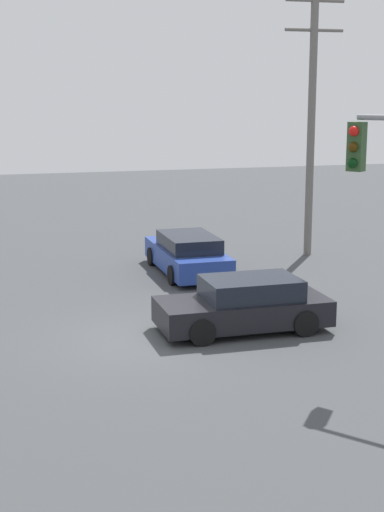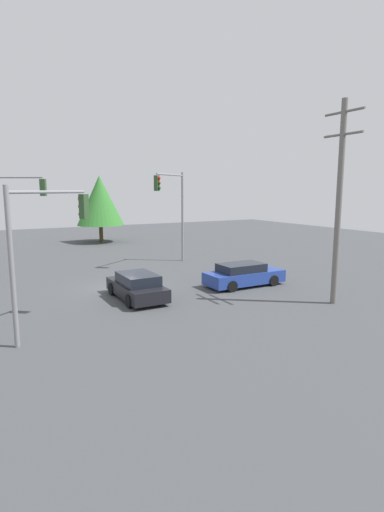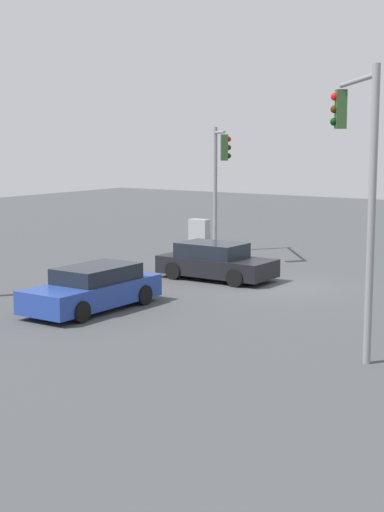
{
  "view_description": "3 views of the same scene",
  "coord_description": "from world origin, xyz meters",
  "views": [
    {
      "loc": [
        4.05,
        18.06,
        6.05
      ],
      "look_at": [
        -1.62,
        -1.73,
        1.66
      ],
      "focal_mm": 55.0,
      "sensor_mm": 36.0,
      "label": 1
    },
    {
      "loc": [
        -21.33,
        7.08,
        5.54
      ],
      "look_at": [
        -2.45,
        -3.35,
        1.97
      ],
      "focal_mm": 28.0,
      "sensor_mm": 36.0,
      "label": 2
    },
    {
      "loc": [
        12.97,
        -24.36,
        5.24
      ],
      "look_at": [
        -2.18,
        -2.16,
        1.17
      ],
      "focal_mm": 55.0,
      "sensor_mm": 36.0,
      "label": 3
    }
  ],
  "objects": [
    {
      "name": "sedan_blue",
      "position": [
        -2.85,
        -6.57,
        0.65
      ],
      "size": [
        1.96,
        4.72,
        1.34
      ],
      "rotation": [
        0.0,
        0.0,
        3.14
      ],
      "color": "#233D93",
      "rests_on": "ground_plane"
    },
    {
      "name": "utility_pole_tall",
      "position": [
        -7.98,
        -8.28,
        5.13
      ],
      "size": [
        2.2,
        0.28,
        9.68
      ],
      "color": "slate",
      "rests_on": "ground_plane"
    },
    {
      "name": "ground_plane",
      "position": [
        0.0,
        0.0,
        0.0
      ],
      "size": [
        80.0,
        80.0,
        0.0
      ],
      "primitive_type": "plane",
      "color": "#424447"
    },
    {
      "name": "sedan_dark",
      "position": [
        -2.55,
        -0.07,
        0.66
      ],
      "size": [
        4.34,
        1.99,
        1.36
      ],
      "rotation": [
        0.0,
        0.0,
        -1.57
      ],
      "color": "black",
      "rests_on": "ground_plane"
    }
  ]
}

